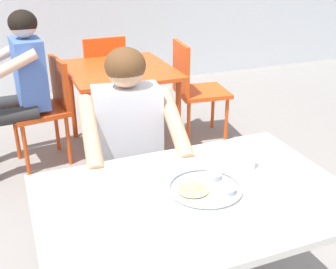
% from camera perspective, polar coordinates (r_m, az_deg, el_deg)
% --- Properties ---
extents(table_foreground, '(1.19, 0.79, 0.75)m').
position_cam_1_polar(table_foreground, '(1.64, 3.63, -10.58)').
color(table_foreground, silver).
rests_on(table_foreground, ground).
extents(thali_tray, '(0.29, 0.29, 0.03)m').
position_cam_1_polar(thali_tray, '(1.63, 5.21, -7.25)').
color(thali_tray, '#B7BABF').
rests_on(thali_tray, table_foreground).
extents(drinking_cup, '(0.07, 0.07, 0.10)m').
position_cam_1_polar(drinking_cup, '(1.78, 10.80, -3.14)').
color(drinking_cup, white).
rests_on(drinking_cup, table_foreground).
extents(chair_foreground, '(0.44, 0.45, 0.87)m').
position_cam_1_polar(chair_foreground, '(2.40, -5.97, -3.47)').
color(chair_foreground, red).
rests_on(chair_foreground, ground).
extents(diner_foreground, '(0.54, 0.59, 1.18)m').
position_cam_1_polar(diner_foreground, '(2.11, -5.05, -1.26)').
color(diner_foreground, '#272727').
rests_on(diner_foreground, ground).
extents(table_background_red, '(0.82, 0.90, 0.72)m').
position_cam_1_polar(table_background_red, '(3.45, -6.56, 7.74)').
color(table_background_red, '#E04C19').
rests_on(table_background_red, ground).
extents(chair_red_left, '(0.47, 0.45, 0.84)m').
position_cam_1_polar(chair_red_left, '(3.40, -16.26, 4.11)').
color(chair_red_left, '#CD4818').
rests_on(chair_red_left, ground).
extents(chair_red_right, '(0.48, 0.46, 0.88)m').
position_cam_1_polar(chair_red_right, '(3.69, 3.49, 6.84)').
color(chair_red_right, '#E74F18').
rests_on(chair_red_right, ground).
extents(chair_red_far, '(0.41, 0.44, 0.88)m').
position_cam_1_polar(chair_red_far, '(4.00, -8.90, 8.10)').
color(chair_red_far, '#F04E17').
rests_on(chair_red_far, ground).
extents(patron_background, '(0.58, 0.52, 1.21)m').
position_cam_1_polar(patron_background, '(3.31, -19.99, 7.30)').
color(patron_background, '#2B2B2B').
rests_on(patron_background, ground).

